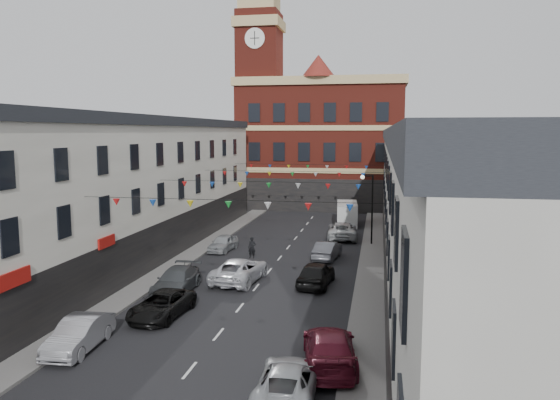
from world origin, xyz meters
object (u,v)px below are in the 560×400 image
Objects in this scene: car_left_d at (176,281)px; pedestrian at (252,248)px; car_left_c at (162,305)px; car_right_c at (329,348)px; car_right_e at (327,250)px; street_lamp at (369,200)px; white_van at (347,214)px; car_left_e at (223,243)px; moving_car at (240,270)px; car_right_b at (288,380)px; car_left_b at (79,334)px; car_right_d at (316,274)px; car_right_f at (342,230)px.

pedestrian is at bearing 74.13° from car_left_d.
car_left_c is 10.10m from car_right_c.
car_right_e is at bearing -92.20° from car_right_c.
street_lamp is 1.15× the size of white_van.
car_right_e is (-2.95, -5.62, -3.21)m from street_lamp.
car_right_c is 1.25× the size of car_right_e.
car_left_e is 22.74m from car_right_c.
car_right_e is 8.78m from moving_car.
moving_car is at bearing 77.11° from car_left_c.
car_left_c is at bearing -44.16° from car_right_b.
car_left_d is 11.51m from car_left_e.
car_left_d is 0.89× the size of moving_car.
car_right_d is (9.10, 11.90, 0.06)m from car_left_b.
car_left_e is 0.84× the size of car_right_d.
car_left_d is 3.03× the size of pedestrian.
car_left_d reaches higher than car_left_c.
car_left_b is at bearing -99.57° from pedestrian.
car_left_e is at bearing -61.14° from moving_car.
car_right_d is at bearing -88.56° from car_right_b.
car_right_e is (9.10, 19.24, -0.02)m from car_left_b.
street_lamp is 1.29× the size of car_right_b.
moving_car is at bearing -67.58° from car_right_c.
pedestrian is (-6.35, 21.15, 0.16)m from car_right_b.
car_left_d is at bearing 49.25° from moving_car.
car_right_f is at bearing 63.15° from car_left_d.
car_right_d reaches higher than car_right_f.
car_left_c is at bearing 64.80° from car_left_b.
car_right_d is (8.54, -8.61, 0.12)m from car_left_e.
car_right_b is 14.55m from car_right_d.
car_right_d is at bearing -102.82° from street_lamp.
car_right_c is (10.44, -20.20, 0.11)m from car_left_e.
street_lamp is at bearing 60.98° from car_left_b.
moving_car is (-6.83, 11.66, 0.00)m from car_right_c.
car_left_d is 1.28× the size of car_left_e.
car_right_f reaches higher than car_left_c.
car_left_d is at bearing -49.02° from car_right_c.
car_right_f is 0.99× the size of moving_car.
car_right_c reaches higher than car_left_c.
car_right_b is 0.89× the size of white_van.
pedestrian is (-5.68, -0.73, 0.12)m from car_right_e.
car_left_c is at bearing -80.34° from car_left_d.
moving_car reaches higher than car_right_b.
car_left_d is 27.23m from white_van.
moving_car is at bearing 63.07° from car_right_e.
pedestrian is at bearing -75.32° from car_right_c.
car_left_d is (-0.87, 4.32, 0.06)m from car_left_c.
white_van is at bearing -95.65° from car_right_c.
car_left_b is 29.03m from car_right_f.
street_lamp reaches higher than car_right_e.
street_lamp reaches higher than car_right_c.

